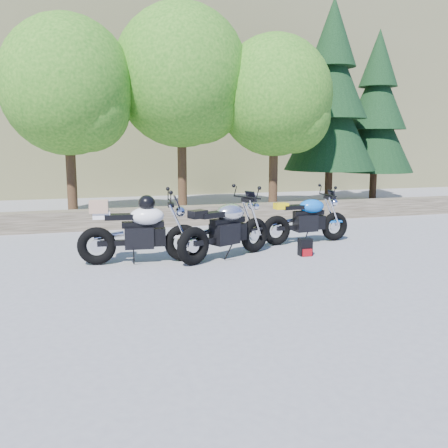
% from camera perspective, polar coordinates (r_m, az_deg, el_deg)
% --- Properties ---
extents(ground, '(90.00, 90.00, 0.00)m').
position_cam_1_polar(ground, '(8.34, 0.64, -6.24)').
color(ground, gray).
rests_on(ground, ground).
extents(stone_wall, '(22.00, 0.55, 0.50)m').
position_cam_1_polar(stone_wall, '(13.54, -6.24, 0.87)').
color(stone_wall, '#453D2E').
rests_on(stone_wall, ground).
extents(hillside, '(80.00, 30.00, 15.00)m').
position_cam_1_polar(hillside, '(36.46, -8.25, 17.62)').
color(hillside, olive).
rests_on(hillside, ground).
extents(tree_decid_left, '(3.67, 3.67, 5.62)m').
position_cam_1_polar(tree_decid_left, '(14.88, -17.07, 14.36)').
color(tree_decid_left, '#382314').
rests_on(tree_decid_left, ground).
extents(tree_decid_mid, '(4.08, 4.08, 6.24)m').
position_cam_1_polar(tree_decid_mid, '(15.66, -4.49, 15.96)').
color(tree_decid_mid, '#382314').
rests_on(tree_decid_mid, ground).
extents(tree_decid_right, '(3.54, 3.54, 5.41)m').
position_cam_1_polar(tree_decid_right, '(15.87, 6.24, 13.88)').
color(tree_decid_right, '#382314').
rests_on(tree_decid_right, ground).
extents(conifer_near, '(3.17, 3.17, 7.06)m').
position_cam_1_polar(conifer_near, '(18.10, 12.18, 13.75)').
color(conifer_near, '#382314').
rests_on(conifer_near, ground).
extents(conifer_far, '(2.82, 2.82, 6.27)m').
position_cam_1_polar(conifer_far, '(19.71, 17.03, 11.99)').
color(conifer_far, '#382314').
rests_on(conifer_far, ground).
extents(silver_bike, '(2.17, 1.18, 1.17)m').
position_cam_1_polar(silver_bike, '(9.65, 0.25, -0.63)').
color(silver_bike, black).
rests_on(silver_bike, ground).
extents(white_bike, '(2.31, 0.73, 1.28)m').
position_cam_1_polar(white_bike, '(9.39, -9.63, -0.68)').
color(white_bike, black).
rests_on(white_bike, ground).
extents(blue_bike, '(2.14, 0.68, 1.07)m').
position_cam_1_polar(blue_bike, '(11.28, 9.46, 0.48)').
color(blue_bike, black).
rests_on(blue_bike, ground).
extents(backpack, '(0.26, 0.22, 0.35)m').
position_cam_1_polar(backpack, '(10.07, 9.27, -2.64)').
color(backpack, black).
rests_on(backpack, ground).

